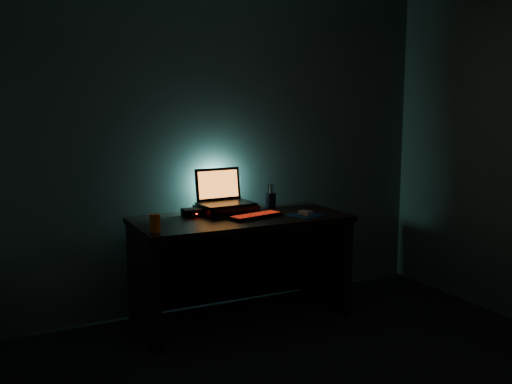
% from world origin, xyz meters
% --- Properties ---
extents(room, '(3.50, 4.00, 2.50)m').
position_xyz_m(room, '(0.00, 0.00, 1.25)').
color(room, black).
rests_on(room, ground).
extents(desk, '(1.50, 0.70, 0.75)m').
position_xyz_m(desk, '(0.00, 1.67, 0.49)').
color(desk, black).
rests_on(desk, ground).
extents(riser, '(0.42, 0.33, 0.06)m').
position_xyz_m(riser, '(-0.04, 1.79, 0.78)').
color(riser, black).
rests_on(riser, desk).
extents(laptop, '(0.40, 0.31, 0.26)m').
position_xyz_m(laptop, '(-0.04, 1.84, 0.87)').
color(laptop, black).
rests_on(laptop, riser).
extents(keyboard, '(0.41, 0.22, 0.02)m').
position_xyz_m(keyboard, '(0.08, 1.55, 0.76)').
color(keyboard, black).
rests_on(keyboard, desk).
extents(mousepad, '(0.27, 0.26, 0.00)m').
position_xyz_m(mousepad, '(0.43, 1.45, 0.75)').
color(mousepad, '#0A254C').
rests_on(mousepad, desk).
extents(mouse, '(0.08, 0.11, 0.03)m').
position_xyz_m(mouse, '(0.43, 1.45, 0.77)').
color(mouse, gray).
rests_on(mouse, mousepad).
extents(pen_cup, '(0.10, 0.10, 0.11)m').
position_xyz_m(pen_cup, '(0.36, 1.84, 0.81)').
color(pen_cup, black).
rests_on(pen_cup, desk).
extents(juice_glass, '(0.08, 0.08, 0.11)m').
position_xyz_m(juice_glass, '(-0.68, 1.41, 0.81)').
color(juice_glass, '#E9580C').
rests_on(juice_glass, desk).
extents(router, '(0.16, 0.13, 0.05)m').
position_xyz_m(router, '(-0.29, 1.79, 0.78)').
color(router, black).
rests_on(router, desk).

